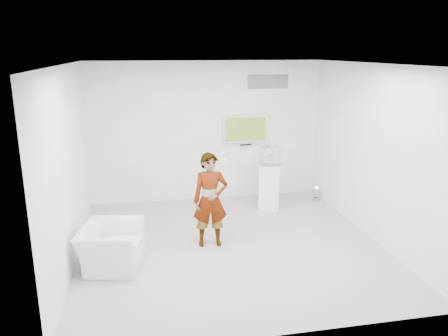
# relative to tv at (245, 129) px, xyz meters

# --- Properties ---
(room) EXTENTS (5.01, 5.01, 3.00)m
(room) POSITION_rel_tv_xyz_m (-0.85, -2.45, -0.05)
(room) COLOR #A9A49B
(room) RESTS_ON ground
(tv) EXTENTS (1.00, 0.08, 0.60)m
(tv) POSITION_rel_tv_xyz_m (0.00, 0.00, 0.00)
(tv) COLOR silver
(tv) RESTS_ON room
(logo_decal) EXTENTS (0.90, 0.02, 0.30)m
(logo_decal) POSITION_rel_tv_xyz_m (0.50, 0.04, 1.00)
(logo_decal) COLOR slate
(logo_decal) RESTS_ON room
(person) EXTENTS (0.60, 0.42, 1.60)m
(person) POSITION_rel_tv_xyz_m (-1.17, -2.36, -0.75)
(person) COLOR white
(person) RESTS_ON room
(armchair) EXTENTS (1.05, 1.14, 0.64)m
(armchair) POSITION_rel_tv_xyz_m (-2.78, -2.83, -1.23)
(armchair) COLOR white
(armchair) RESTS_ON room
(pedestal) EXTENTS (0.57, 0.57, 0.94)m
(pedestal) POSITION_rel_tv_xyz_m (0.32, -0.84, -1.08)
(pedestal) COLOR white
(pedestal) RESTS_ON room
(floor_uplight) EXTENTS (0.19, 0.19, 0.29)m
(floor_uplight) POSITION_rel_tv_xyz_m (1.50, -0.53, -1.40)
(floor_uplight) COLOR silver
(floor_uplight) RESTS_ON room
(vitrine) EXTENTS (0.41, 0.41, 0.38)m
(vitrine) POSITION_rel_tv_xyz_m (0.32, -0.84, -0.42)
(vitrine) COLOR white
(vitrine) RESTS_ON pedestal
(console) EXTENTS (0.08, 0.17, 0.22)m
(console) POSITION_rel_tv_xyz_m (0.32, -0.84, -0.50)
(console) COLOR white
(console) RESTS_ON pedestal
(wii_remote) EXTENTS (0.05, 0.14, 0.03)m
(wii_remote) POSITION_rel_tv_xyz_m (-0.91, -2.23, -0.11)
(wii_remote) COLOR white
(wii_remote) RESTS_ON person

